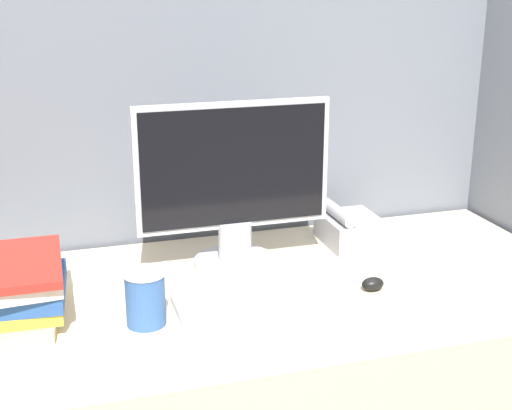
# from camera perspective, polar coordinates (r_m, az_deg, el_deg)

# --- Properties ---
(cubicle_panel_rear) EXTENTS (2.04, 0.04, 1.58)m
(cubicle_panel_rear) POSITION_cam_1_polar(r_m,az_deg,el_deg) (2.17, -2.45, -1.11)
(cubicle_panel_rear) COLOR slate
(cubicle_panel_rear) RESTS_ON ground_plane
(monitor) EXTENTS (0.52, 0.22, 0.44)m
(monitor) POSITION_cam_1_polar(r_m,az_deg,el_deg) (1.86, -1.75, 0.93)
(monitor) COLOR #B7B7BC
(monitor) RESTS_ON desk
(keyboard) EXTENTS (0.44, 0.15, 0.02)m
(keyboard) POSITION_cam_1_polar(r_m,az_deg,el_deg) (1.71, 0.99, -7.60)
(keyboard) COLOR silver
(keyboard) RESTS_ON desk
(mouse) EXTENTS (0.06, 0.04, 0.03)m
(mouse) POSITION_cam_1_polar(r_m,az_deg,el_deg) (1.80, 9.32, -6.25)
(mouse) COLOR black
(mouse) RESTS_ON desk
(coffee_cup) EXTENTS (0.09, 0.09, 0.13)m
(coffee_cup) POSITION_cam_1_polar(r_m,az_deg,el_deg) (1.61, -8.85, -7.33)
(coffee_cup) COLOR #335999
(coffee_cup) RESTS_ON desk
(book_stack) EXTENTS (0.24, 0.31, 0.14)m
(book_stack) POSITION_cam_1_polar(r_m,az_deg,el_deg) (1.70, -18.82, -6.40)
(book_stack) COLOR #C6B78C
(book_stack) RESTS_ON desk
(desk_telephone) EXTENTS (0.16, 0.19, 0.12)m
(desk_telephone) POSITION_cam_1_polar(r_m,az_deg,el_deg) (2.08, 7.52, -1.88)
(desk_telephone) COLOR #99999E
(desk_telephone) RESTS_ON desk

